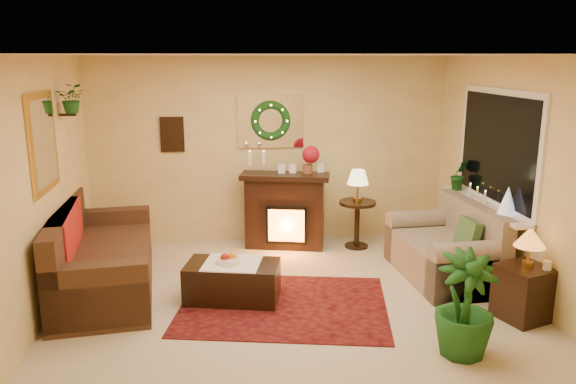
{
  "coord_description": "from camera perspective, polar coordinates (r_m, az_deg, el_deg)",
  "views": [
    {
      "loc": [
        -0.77,
        -5.53,
        2.58
      ],
      "look_at": [
        0.0,
        0.35,
        1.15
      ],
      "focal_mm": 35.0,
      "sensor_mm": 36.0,
      "label": 1
    }
  ],
  "objects": [
    {
      "name": "floor",
      "position": [
        6.15,
        0.43,
        -11.24
      ],
      "size": [
        5.0,
        5.0,
        0.0
      ],
      "primitive_type": "plane",
      "color": "beige",
      "rests_on": "ground"
    },
    {
      "name": "ceiling",
      "position": [
        5.58,
        0.48,
        13.76
      ],
      "size": [
        5.0,
        5.0,
        0.0
      ],
      "primitive_type": "plane",
      "color": "white",
      "rests_on": "ground"
    },
    {
      "name": "wall_back",
      "position": [
        7.92,
        -1.78,
        4.26
      ],
      "size": [
        5.0,
        5.0,
        0.0
      ],
      "primitive_type": "plane",
      "color": "#EFD88C",
      "rests_on": "ground"
    },
    {
      "name": "wall_front",
      "position": [
        3.61,
        5.39,
        -7.33
      ],
      "size": [
        5.0,
        5.0,
        0.0
      ],
      "primitive_type": "plane",
      "color": "#EFD88C",
      "rests_on": "ground"
    },
    {
      "name": "wall_left",
      "position": [
        5.94,
        -24.2,
        -0.11
      ],
      "size": [
        4.5,
        4.5,
        0.0
      ],
      "primitive_type": "plane",
      "color": "#EFD88C",
      "rests_on": "ground"
    },
    {
      "name": "wall_right",
      "position": [
        6.55,
        22.67,
        1.23
      ],
      "size": [
        4.5,
        4.5,
        0.0
      ],
      "primitive_type": "plane",
      "color": "#EFD88C",
      "rests_on": "ground"
    },
    {
      "name": "area_rug",
      "position": [
        6.1,
        -0.45,
        -11.41
      ],
      "size": [
        2.46,
        2.03,
        0.01
      ],
      "primitive_type": "cube",
      "rotation": [
        0.0,
        0.0,
        -0.2
      ],
      "color": "maroon",
      "rests_on": "floor"
    },
    {
      "name": "sofa",
      "position": [
        6.66,
        -18.12,
        -5.97
      ],
      "size": [
        1.2,
        2.32,
        0.96
      ],
      "primitive_type": "cube",
      "rotation": [
        0.0,
        0.0,
        0.1
      ],
      "color": "brown",
      "rests_on": "floor"
    },
    {
      "name": "red_throw",
      "position": [
        6.77,
        -18.14,
        -5.43
      ],
      "size": [
        0.79,
        1.28,
        0.02
      ],
      "primitive_type": "cube",
      "color": "#AF1C1D",
      "rests_on": "sofa"
    },
    {
      "name": "fireplace",
      "position": [
        7.7,
        -0.33,
        -1.71
      ],
      "size": [
        1.11,
        0.58,
        0.97
      ],
      "primitive_type": "cube",
      "rotation": [
        0.0,
        0.0,
        -0.24
      ],
      "color": "black",
      "rests_on": "floor"
    },
    {
      "name": "poinsettia",
      "position": [
        7.56,
        2.34,
        3.81
      ],
      "size": [
        0.24,
        0.24,
        0.24
      ],
      "primitive_type": "sphere",
      "color": "#A61124",
      "rests_on": "fireplace"
    },
    {
      "name": "mantel_candle_a",
      "position": [
        7.52,
        -3.91,
        3.41
      ],
      "size": [
        0.06,
        0.06,
        0.19
      ],
      "primitive_type": "cylinder",
      "color": "white",
      "rests_on": "fireplace"
    },
    {
      "name": "mantel_candle_b",
      "position": [
        7.52,
        -2.48,
        3.44
      ],
      "size": [
        0.06,
        0.06,
        0.18
      ],
      "primitive_type": "cylinder",
      "color": "beige",
      "rests_on": "fireplace"
    },
    {
      "name": "mantel_mirror",
      "position": [
        7.85,
        -1.79,
        7.12
      ],
      "size": [
        0.92,
        0.02,
        0.72
      ],
      "primitive_type": "cube",
      "color": "white",
      "rests_on": "wall_back"
    },
    {
      "name": "wreath",
      "position": [
        7.81,
        -1.76,
        7.23
      ],
      "size": [
        0.55,
        0.11,
        0.55
      ],
      "primitive_type": "torus",
      "rotation": [
        1.57,
        0.0,
        0.0
      ],
      "color": "#194719",
      "rests_on": "wall_back"
    },
    {
      "name": "wall_art",
      "position": [
        7.85,
        -11.68,
        5.74
      ],
      "size": [
        0.32,
        0.03,
        0.48
      ],
      "primitive_type": "cube",
      "color": "#381E11",
      "rests_on": "wall_back"
    },
    {
      "name": "gold_mirror",
      "position": [
        6.13,
        -23.65,
        4.64
      ],
      "size": [
        0.03,
        0.84,
        1.0
      ],
      "primitive_type": "cube",
      "color": "gold",
      "rests_on": "wall_left"
    },
    {
      "name": "hanging_plant",
      "position": [
        6.79,
        -20.97,
        7.52
      ],
      "size": [
        0.33,
        0.28,
        0.36
      ],
      "primitive_type": "imported",
      "color": "#194719",
      "rests_on": "wall_left"
    },
    {
      "name": "loveseat",
      "position": [
        6.94,
        15.49,
        -5.08
      ],
      "size": [
        0.98,
        1.59,
        0.9
      ],
      "primitive_type": "cube",
      "rotation": [
        0.0,
        0.0,
        0.05
      ],
      "color": "tan",
      "rests_on": "floor"
    },
    {
      "name": "window_frame",
      "position": [
        6.97,
        20.53,
        4.2
      ],
      "size": [
        0.03,
        1.86,
        1.36
      ],
      "primitive_type": "cube",
      "color": "white",
      "rests_on": "wall_right"
    },
    {
      "name": "window_glass",
      "position": [
        6.97,
        20.42,
        4.2
      ],
      "size": [
        0.02,
        1.7,
        1.22
      ],
      "primitive_type": "cube",
      "color": "black",
      "rests_on": "wall_right"
    },
    {
      "name": "window_sill",
      "position": [
        7.06,
        19.32,
        -1.24
      ],
      "size": [
        0.22,
        1.86,
        0.04
      ],
      "primitive_type": "cube",
      "color": "white",
      "rests_on": "wall_right"
    },
    {
      "name": "mini_tree",
      "position": [
        6.62,
        21.42,
        -0.85
      ],
      "size": [
        0.22,
        0.22,
        0.33
      ],
      "primitive_type": "cone",
      "color": "white",
      "rests_on": "window_sill"
    },
    {
      "name": "sill_plant",
      "position": [
        7.61,
        17.01,
        1.63
      ],
      "size": [
        0.29,
        0.23,
        0.53
      ],
      "primitive_type": "imported",
      "color": "#2E6432",
      "rests_on": "window_sill"
    },
    {
      "name": "side_table_round",
      "position": [
        7.82,
        7.02,
        -3.3
      ],
      "size": [
        0.62,
        0.62,
        0.66
      ],
      "primitive_type": "cylinder",
      "rotation": [
        0.0,
        0.0,
        0.26
      ],
      "color": "#3D2418",
      "rests_on": "floor"
    },
    {
      "name": "lamp_cream",
      "position": [
        7.67,
        7.1,
        0.66
      ],
      "size": [
        0.29,
        0.29,
        0.45
      ],
      "primitive_type": "cone",
      "color": "#FEE992",
      "rests_on": "side_table_round"
    },
    {
      "name": "end_table_square",
      "position": [
        6.19,
        22.82,
        -9.47
      ],
      "size": [
        0.57,
        0.57,
        0.56
      ],
      "primitive_type": "cube",
      "rotation": [
        0.0,
        0.0,
        0.32
      ],
      "color": "#332016",
      "rests_on": "floor"
    },
    {
      "name": "lamp_tiffany",
      "position": [
        6.03,
        23.28,
        -5.3
      ],
      "size": [
        0.3,
        0.3,
        0.44
      ],
      "primitive_type": "cone",
      "color": "#F0A41C",
      "rests_on": "end_table_square"
    },
    {
      "name": "coffee_table",
      "position": [
        6.19,
        -5.65,
        -9.04
      ],
      "size": [
        1.09,
        0.76,
        0.42
      ],
      "primitive_type": "cube",
      "rotation": [
        0.0,
        0.0,
        -0.23
      ],
      "color": "#4D2614",
      "rests_on": "floor"
    },
    {
      "name": "fruit_bowl",
      "position": [
        6.09,
        -6.06,
        -6.98
      ],
      "size": [
        0.25,
        0.25,
        0.06
      ],
      "primitive_type": "cylinder",
      "color": "silver",
      "rests_on": "coffee_table"
    },
    {
      "name": "floor_palm",
      "position": [
        5.24,
        17.5,
        -11.13
      ],
      "size": [
        1.71,
        1.71,
        2.85
      ],
      "primitive_type": "imported",
      "rotation": [
        0.0,
        0.0,
        0.08
      ],
      "color": "#1B3919",
      "rests_on": "floor"
    }
  ]
}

